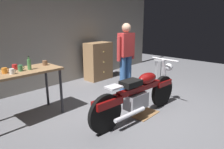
% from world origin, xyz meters
% --- Properties ---
extents(ground_plane, '(12.00, 12.00, 0.00)m').
position_xyz_m(ground_plane, '(0.00, 0.00, 0.00)').
color(ground_plane, slate).
extents(back_wall, '(8.00, 0.12, 3.10)m').
position_xyz_m(back_wall, '(0.00, 2.80, 1.55)').
color(back_wall, gray).
rests_on(back_wall, ground_plane).
extents(workbench, '(1.30, 0.64, 0.90)m').
position_xyz_m(workbench, '(-1.61, 1.39, 0.79)').
color(workbench, '#99724C').
rests_on(workbench, ground_plane).
extents(motorcycle, '(2.19, 0.60, 1.00)m').
position_xyz_m(motorcycle, '(-0.17, -0.07, 0.45)').
color(motorcycle, black).
rests_on(motorcycle, ground_plane).
extents(person_standing, '(0.57, 0.26, 1.67)m').
position_xyz_m(person_standing, '(0.82, 1.05, 0.93)').
color(person_standing, '#345E98').
rests_on(person_standing, ground_plane).
extents(shop_stool, '(0.32, 0.32, 0.64)m').
position_xyz_m(shop_stool, '(2.08, 0.83, 0.50)').
color(shop_stool, '#B2B2B7').
rests_on(shop_stool, ground_plane).
extents(wooden_dresser, '(0.80, 0.47, 1.10)m').
position_xyz_m(wooden_dresser, '(1.07, 2.30, 0.55)').
color(wooden_dresser, '#99724C').
rests_on(wooden_dresser, ground_plane).
extents(drip_tray, '(0.56, 0.40, 0.01)m').
position_xyz_m(drip_tray, '(-0.00, -0.06, 0.01)').
color(drip_tray, olive).
rests_on(drip_tray, ground_plane).
extents(mug_orange_travel, '(0.12, 0.09, 0.09)m').
position_xyz_m(mug_orange_travel, '(-1.87, 1.39, 0.95)').
color(mug_orange_travel, orange).
rests_on(mug_orange_travel, workbench).
extents(mug_brown_stoneware, '(0.12, 0.09, 0.09)m').
position_xyz_m(mug_brown_stoneware, '(-1.11, 1.47, 0.95)').
color(mug_brown_stoneware, brown).
rests_on(mug_brown_stoneware, workbench).
extents(mug_white_ceramic, '(0.10, 0.07, 0.09)m').
position_xyz_m(mug_white_ceramic, '(-1.81, 1.26, 0.94)').
color(mug_white_ceramic, white).
rests_on(mug_white_ceramic, workbench).
extents(mug_red_diner, '(0.12, 0.08, 0.09)m').
position_xyz_m(mug_red_diner, '(-1.65, 1.54, 0.95)').
color(mug_red_diner, red).
rests_on(mug_red_diner, workbench).
extents(mug_green_speckled, '(0.11, 0.07, 0.11)m').
position_xyz_m(mug_green_speckled, '(-1.63, 1.35, 0.95)').
color(mug_green_speckled, '#3D7F4C').
rests_on(mug_green_speckled, workbench).
extents(bottle, '(0.06, 0.06, 0.24)m').
position_xyz_m(bottle, '(-1.47, 1.35, 1.00)').
color(bottle, '#4C8C4C').
rests_on(bottle, workbench).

